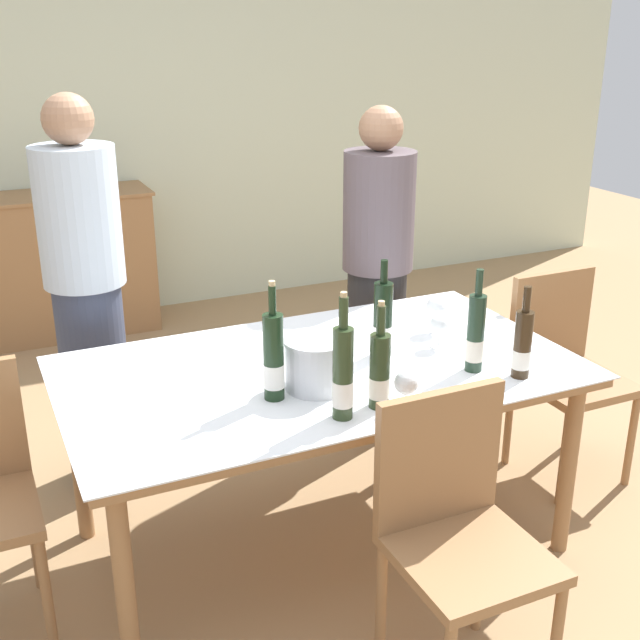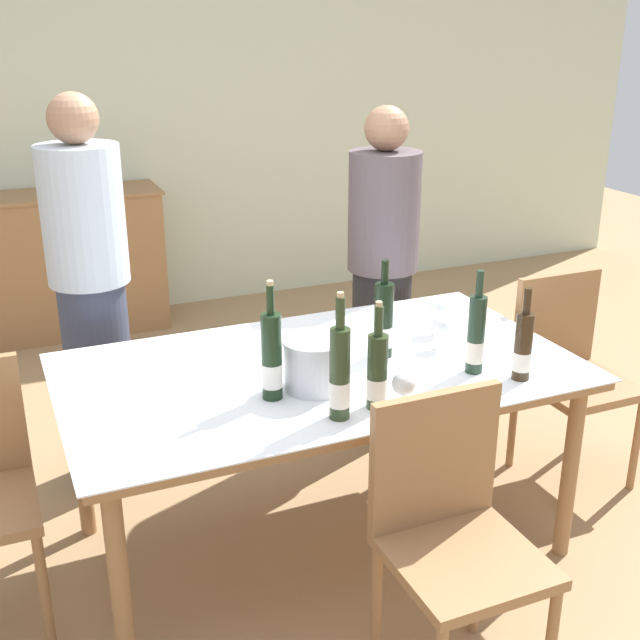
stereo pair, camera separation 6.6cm
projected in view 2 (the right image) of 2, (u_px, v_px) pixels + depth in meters
ground_plane at (320, 541)px, 3.15m from camera, size 12.00×12.00×0.00m
back_wall at (138, 104)px, 5.27m from camera, size 8.00×0.10×2.80m
sideboard_cabinet at (63, 264)px, 5.12m from camera, size 1.27×0.46×0.92m
dining_table at (320, 383)px, 2.91m from camera, size 1.84×1.04×0.75m
ice_bucket at (315, 362)px, 2.69m from camera, size 0.22×0.22×0.18m
wine_bottle_0 at (377, 372)px, 2.55m from camera, size 0.07×0.07×0.36m
wine_bottle_1 at (340, 375)px, 2.47m from camera, size 0.07×0.07×0.42m
wine_bottle_2 at (476, 336)px, 2.80m from camera, size 0.06×0.06×0.38m
wine_bottle_3 at (272, 359)px, 2.60m from camera, size 0.07×0.07×0.41m
wine_bottle_4 at (523, 347)px, 2.75m from camera, size 0.06×0.06×0.33m
wine_bottle_5 at (383, 322)px, 2.94m from camera, size 0.07×0.07×0.37m
wine_glass_0 at (441, 327)px, 3.02m from camera, size 0.07×0.07×0.13m
wine_glass_1 at (404, 385)px, 2.54m from camera, size 0.08×0.08×0.13m
wine_glass_2 at (439, 309)px, 3.17m from camera, size 0.09×0.09×0.15m
chair_near_front at (451, 525)px, 2.35m from camera, size 0.42×0.42×0.92m
chair_right_end at (568, 363)px, 3.49m from camera, size 0.42×0.42×0.90m
person_host at (92, 298)px, 3.33m from camera, size 0.33×0.33×1.67m
person_guest_left at (382, 277)px, 3.77m from camera, size 0.33×0.33×1.58m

